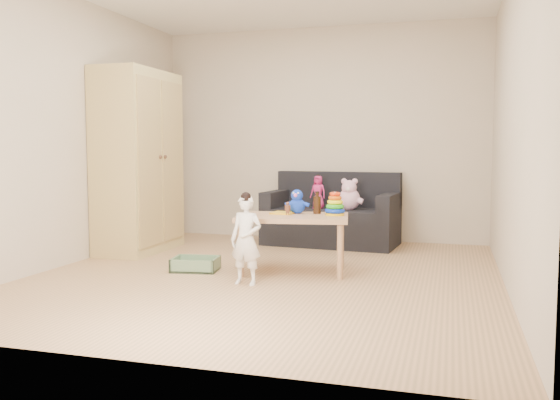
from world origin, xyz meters
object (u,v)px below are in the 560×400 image
(wardrobe, at_px, (139,162))
(toddler, at_px, (246,241))
(play_table, at_px, (293,244))
(sofa, at_px, (331,227))

(wardrobe, height_order, toddler, wardrobe)
(wardrobe, height_order, play_table, wardrobe)
(sofa, distance_m, toddler, 2.23)
(sofa, xyz_separation_m, play_table, (-0.03, -1.63, 0.05))
(sofa, bearing_deg, toddler, -91.58)
(wardrobe, distance_m, play_table, 2.13)
(wardrobe, distance_m, sofa, 2.31)
(wardrobe, relative_size, toddler, 2.70)
(play_table, bearing_deg, toddler, -112.81)
(wardrobe, height_order, sofa, wardrobe)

